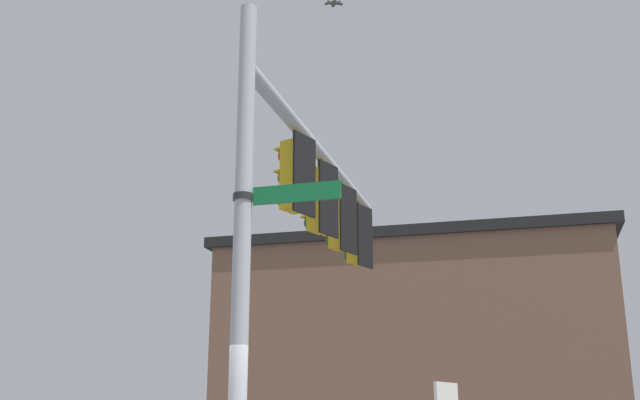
{
  "coord_description": "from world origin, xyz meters",
  "views": [
    {
      "loc": [
        -6.8,
        -5.7,
        1.67
      ],
      "look_at": [
        3.21,
        1.05,
        5.16
      ],
      "focal_mm": 43.15,
      "sensor_mm": 36.0,
      "label": 1
    }
  ],
  "objects": [
    {
      "name": "signal_pole",
      "position": [
        0.0,
        0.0,
        3.4
      ],
      "size": [
        0.21,
        0.21,
        6.81
      ],
      "primitive_type": "cylinder",
      "color": "#ADB2B7",
      "rests_on": "ground"
    },
    {
      "name": "street_name_sign",
      "position": [
        0.12,
        -0.38,
        4.25
      ],
      "size": [
        0.52,
        1.28,
        0.22
      ],
      "color": "#147238"
    },
    {
      "name": "traffic_light_arm_end",
      "position": [
        5.78,
        1.92,
        5.15
      ],
      "size": [
        0.54,
        0.49,
        1.31
      ],
      "color": "black"
    },
    {
      "name": "traffic_light_nearest_pole",
      "position": [
        1.92,
        0.65,
        5.15
      ],
      "size": [
        0.54,
        0.49,
        1.31
      ],
      "color": "black"
    },
    {
      "name": "bird_flying",
      "position": [
        3.43,
        0.91,
        8.85
      ],
      "size": [
        0.28,
        0.28,
        0.09
      ],
      "color": "#4C4742"
    },
    {
      "name": "mast_arm",
      "position": [
        3.3,
        1.08,
        5.96
      ],
      "size": [
        6.66,
        2.37,
        0.21
      ],
      "primitive_type": "cylinder",
      "rotation": [
        0.0,
        1.57,
        0.32
      ],
      "color": "#ADB2B7"
    },
    {
      "name": "storefront_building",
      "position": [
        14.18,
        4.84,
        3.41
      ],
      "size": [
        10.19,
        12.89,
        6.8
      ],
      "color": "brown",
      "rests_on": "ground"
    },
    {
      "name": "traffic_light_mid_outer",
      "position": [
        4.49,
        1.5,
        5.15
      ],
      "size": [
        0.54,
        0.49,
        1.31
      ],
      "color": "black"
    },
    {
      "name": "traffic_light_mid_inner",
      "position": [
        3.2,
        1.08,
        5.15
      ],
      "size": [
        0.54,
        0.49,
        1.31
      ],
      "color": "black"
    }
  ]
}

